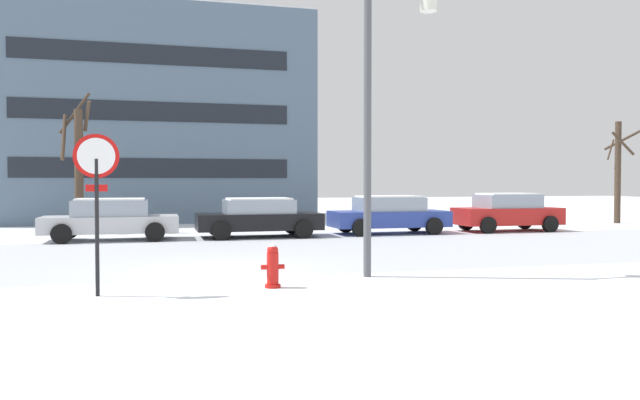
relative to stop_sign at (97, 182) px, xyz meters
name	(u,v)px	position (x,y,z in m)	size (l,w,h in m)	color
ground_plane	(218,272)	(2.31, 2.39, -1.96)	(120.00, 120.00, 0.00)	white
road_surface	(206,254)	(2.31, 5.76, -1.96)	(80.00, 8.73, 0.00)	#B7BCC4
stop_sign	(97,182)	(0.00, 0.00, 0.00)	(0.76, 0.10, 2.80)	black
fire_hydrant	(273,265)	(3.08, 0.07, -1.55)	(0.44, 0.30, 0.83)	red
street_lamp	(380,102)	(5.50, 0.88, 1.67)	(1.62, 0.36, 6.00)	#4C4F54
parked_car_silver	(111,219)	(-0.44, 10.74, -1.24)	(4.42, 2.01, 1.42)	silver
parked_car_black	(259,217)	(4.58, 10.68, -1.24)	(4.39, 2.15, 1.40)	black
parked_car_blue	(389,214)	(9.60, 10.84, -1.23)	(4.43, 2.07, 1.44)	#283D93
parked_car_red	(507,212)	(14.62, 10.76, -1.20)	(4.18, 1.97, 1.52)	red
tree_far_left	(618,169)	(22.35, 13.67, 0.63)	(1.85, 1.86, 4.83)	#423326
tree_far_right	(78,164)	(-1.84, 14.27, 0.70)	(1.27, 1.37, 5.50)	#423326
building_far_left	(154,120)	(1.05, 23.03, 3.29)	(15.51, 9.30, 10.50)	slate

